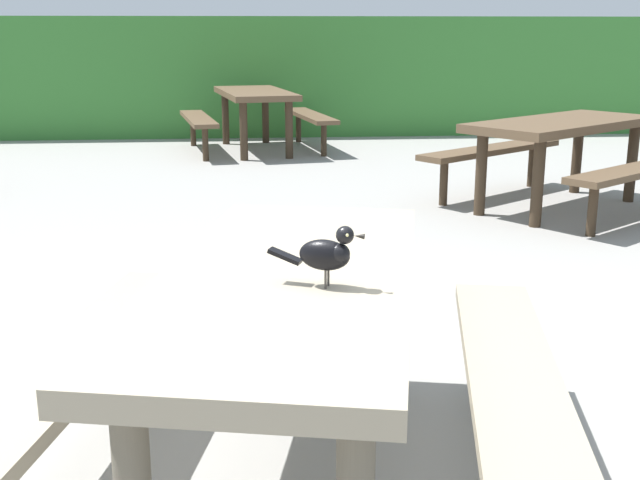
{
  "coord_description": "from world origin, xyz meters",
  "views": [
    {
      "loc": [
        0.15,
        -2.42,
        1.46
      ],
      "look_at": [
        0.35,
        -0.1,
        0.84
      ],
      "focal_mm": 44.67,
      "sensor_mm": 36.0,
      "label": 1
    }
  ],
  "objects": [
    {
      "name": "ground_plane",
      "position": [
        0.0,
        0.0,
        0.0
      ],
      "size": [
        60.0,
        60.0,
        0.0
      ],
      "primitive_type": "plane",
      "color": "gray"
    },
    {
      "name": "hedge_wall",
      "position": [
        0.0,
        9.71,
        0.82
      ],
      "size": [
        28.0,
        2.09,
        1.63
      ],
      "primitive_type": "cube",
      "color": "#387A33",
      "rests_on": "ground"
    },
    {
      "name": "picnic_table_foreground",
      "position": [
        0.26,
        -0.07,
        0.56
      ],
      "size": [
        2.0,
        2.02,
        0.74
      ],
      "color": "gray",
      "rests_on": "ground"
    },
    {
      "name": "bird_grackle",
      "position": [
        0.36,
        -0.25,
        0.84
      ],
      "size": [
        0.27,
        0.14,
        0.18
      ],
      "color": "black",
      "rests_on": "picnic_table_foreground"
    },
    {
      "name": "picnic_table_mid_right",
      "position": [
        2.7,
        3.95,
        0.56
      ],
      "size": [
        2.37,
        2.37,
        0.74
      ],
      "color": "brown",
      "rests_on": "ground"
    },
    {
      "name": "picnic_table_far_centre",
      "position": [
        0.2,
        7.45,
        0.56
      ],
      "size": [
        1.95,
        1.98,
        0.74
      ],
      "color": "brown",
      "rests_on": "ground"
    }
  ]
}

